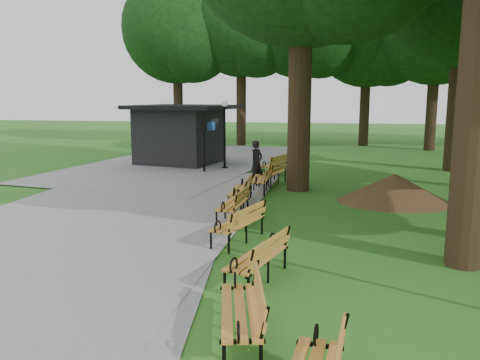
% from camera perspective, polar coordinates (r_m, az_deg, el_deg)
% --- Properties ---
extents(ground, '(100.00, 100.00, 0.00)m').
position_cam_1_polar(ground, '(10.10, -2.04, -9.31)').
color(ground, '#26621C').
rests_on(ground, ground).
extents(path, '(12.00, 38.00, 0.06)m').
position_cam_1_polar(path, '(14.09, -15.65, -3.99)').
color(path, gray).
rests_on(path, ground).
extents(person, '(0.63, 0.71, 1.62)m').
position_cam_1_polar(person, '(18.54, 1.95, 2.11)').
color(person, black).
rests_on(person, ground).
extents(kiosk, '(5.32, 4.88, 2.84)m').
position_cam_1_polar(kiosk, '(23.89, -7.11, 5.25)').
color(kiosk, black).
rests_on(kiosk, ground).
extents(lamp_post, '(0.32, 0.32, 3.12)m').
position_cam_1_polar(lamp_post, '(21.95, -1.81, 7.08)').
color(lamp_post, black).
rests_on(lamp_post, ground).
extents(dirt_mound, '(2.93, 2.93, 0.90)m').
position_cam_1_polar(dirt_mound, '(16.00, 17.52, -0.91)').
color(dirt_mound, '#47301C').
rests_on(dirt_mound, ground).
extents(bench_1, '(1.01, 1.99, 0.88)m').
position_cam_1_polar(bench_1, '(6.85, 0.01, -14.97)').
color(bench_1, '#C17E2C').
rests_on(bench_1, ground).
extents(bench_2, '(1.16, 2.00, 0.88)m').
position_cam_1_polar(bench_2, '(8.90, 1.99, -9.00)').
color(bench_2, '#C17E2C').
rests_on(bench_2, ground).
extents(bench_3, '(1.20, 2.00, 0.88)m').
position_cam_1_polar(bench_3, '(11.17, -0.25, -5.05)').
color(bench_3, '#C17E2C').
rests_on(bench_3, ground).
extents(bench_4, '(0.76, 1.94, 0.88)m').
position_cam_1_polar(bench_4, '(13.09, -0.82, -2.82)').
color(bench_4, '#C17E2C').
rests_on(bench_4, ground).
extents(bench_5, '(0.69, 1.92, 0.88)m').
position_cam_1_polar(bench_5, '(14.95, 0.01, -1.22)').
color(bench_5, '#C17E2C').
rests_on(bench_5, ground).
extents(bench_6, '(0.69, 1.92, 0.88)m').
position_cam_1_polar(bench_6, '(16.95, 2.36, 0.09)').
color(bench_6, '#C17E2C').
rests_on(bench_6, ground).
extents(bench_7, '(1.08, 2.00, 0.88)m').
position_cam_1_polar(bench_7, '(18.37, 3.82, 0.84)').
color(bench_7, '#C17E2C').
rests_on(bench_7, ground).
extents(bench_8, '(1.26, 2.00, 0.88)m').
position_cam_1_polar(bench_8, '(20.52, 4.01, 1.79)').
color(bench_8, '#C17E2C').
rests_on(bench_8, ground).
extents(tree_backdrop, '(36.17, 9.55, 16.18)m').
position_cam_1_polar(tree_backdrop, '(32.96, 18.61, 17.71)').
color(tree_backdrop, black).
rests_on(tree_backdrop, ground).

